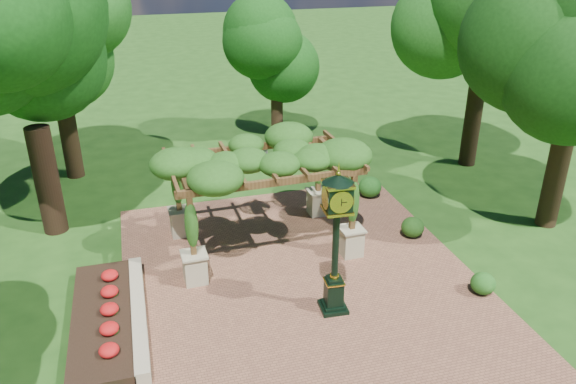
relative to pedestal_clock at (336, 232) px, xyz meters
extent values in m
plane|color=#1E4714|center=(-0.40, 0.49, -2.40)|extent=(120.00, 120.00, 0.00)
cube|color=brown|center=(-0.40, 1.49, -2.38)|extent=(10.00, 12.00, 0.04)
cube|color=#C6B793|center=(-5.00, 0.99, -2.20)|extent=(0.35, 5.00, 0.40)
cube|color=red|center=(-5.90, 0.99, -2.22)|extent=(1.50, 5.00, 0.36)
cube|color=black|center=(0.00, 0.00, -2.30)|extent=(0.75, 0.75, 0.10)
cube|color=black|center=(0.00, 0.00, -1.83)|extent=(0.47, 0.47, 0.79)
cube|color=gold|center=(0.00, 0.00, -1.48)|extent=(0.52, 0.52, 0.03)
cylinder|color=black|center=(0.00, 0.00, -0.35)|extent=(0.19, 0.19, 2.01)
cube|color=black|center=(0.00, 0.00, 0.97)|extent=(0.65, 0.65, 0.61)
cylinder|color=beige|center=(-0.02, -0.31, 0.97)|extent=(0.53, 0.06, 0.52)
cone|color=black|center=(0.00, 0.00, 1.45)|extent=(0.84, 0.84, 0.22)
sphere|color=gold|center=(0.00, 0.00, 1.58)|extent=(0.12, 0.12, 0.12)
cube|color=#BCB38C|center=(-3.36, 2.32, -1.92)|extent=(0.65, 0.65, 0.87)
cube|color=brown|center=(-3.36, 2.32, -0.54)|extent=(0.16, 0.16, 1.79)
cube|color=#BCB38C|center=(1.48, 2.50, -1.92)|extent=(0.65, 0.65, 0.87)
cube|color=brown|center=(1.48, 2.50, -0.54)|extent=(0.16, 0.16, 1.79)
cube|color=#BCB38C|center=(-3.47, 5.22, -1.92)|extent=(0.65, 0.65, 0.87)
cube|color=brown|center=(-3.47, 5.22, -0.54)|extent=(0.16, 0.16, 1.79)
cube|color=#BCB38C|center=(1.38, 5.40, -1.92)|extent=(0.65, 0.65, 0.87)
cube|color=brown|center=(1.38, 5.40, -0.54)|extent=(0.16, 0.16, 1.79)
cube|color=brown|center=(-0.94, 2.41, 0.43)|extent=(5.62, 0.35, 0.21)
cube|color=brown|center=(-1.05, 5.31, 0.43)|extent=(5.62, 0.35, 0.21)
ellipsoid|color=#235117|center=(-0.99, 3.86, 0.70)|extent=(5.75, 3.70, 0.97)
cube|color=gray|center=(0.60, 10.17, -2.35)|extent=(0.62, 0.62, 0.10)
cylinder|color=gray|center=(0.60, 10.17, -1.91)|extent=(0.32, 0.32, 0.88)
cylinder|color=gray|center=(0.60, 10.17, -1.45)|extent=(0.59, 0.59, 0.05)
ellipsoid|color=#205719|center=(4.25, -0.44, -2.05)|extent=(0.78, 0.78, 0.62)
ellipsoid|color=#1E4814|center=(3.86, 3.00, -2.02)|extent=(0.97, 0.97, 0.67)
ellipsoid|color=#205A1A|center=(3.74, 6.23, -1.97)|extent=(0.91, 0.91, 0.78)
cylinder|color=black|center=(-7.51, 6.73, -0.57)|extent=(0.78, 0.78, 3.66)
ellipsoid|color=#124310|center=(-7.51, 6.73, 4.16)|extent=(4.82, 4.82, 5.78)
cylinder|color=#322113|center=(-7.13, 11.45, -0.75)|extent=(0.70, 0.70, 3.29)
ellipsoid|color=#205C1A|center=(-7.13, 11.45, 3.50)|extent=(4.46, 4.46, 5.20)
cylinder|color=#352315|center=(2.06, 13.59, -1.23)|extent=(0.57, 0.57, 2.33)
ellipsoid|color=#124110|center=(2.06, 13.59, 1.78)|extent=(3.27, 3.27, 3.68)
cylinder|color=black|center=(9.17, 8.21, -0.53)|extent=(0.70, 0.70, 3.73)
ellipsoid|color=#225F1B|center=(9.17, 8.21, 4.28)|extent=(5.18, 5.18, 5.89)
cylinder|color=#372416|center=(8.75, 2.58, -0.76)|extent=(0.68, 0.68, 3.27)
camera|label=1|loc=(-4.51, -11.47, 6.83)|focal=35.00mm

